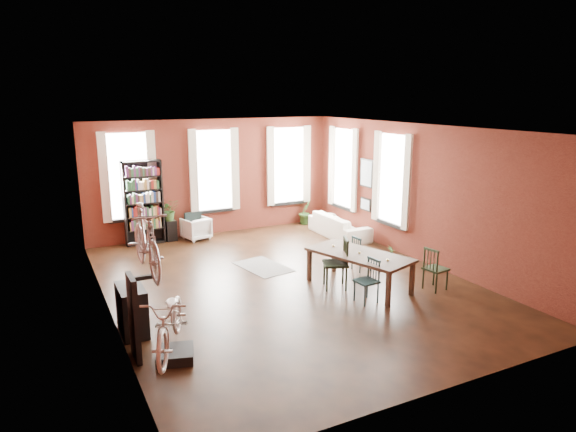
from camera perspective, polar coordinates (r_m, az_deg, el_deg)
room at (r=10.90m, az=-0.50°, el=4.35°), size 9.00×9.04×3.22m
dining_table at (r=10.56m, az=7.87°, el=-6.01°), size 1.59×2.33×0.73m
dining_chair_a at (r=9.85m, az=8.71°, el=-7.16°), size 0.41×0.41×0.84m
dining_chair_b at (r=10.44m, az=5.28°, el=-5.26°), size 0.63×0.63×1.04m
dining_chair_c at (r=10.76m, az=16.10°, el=-5.64°), size 0.46×0.46×0.88m
dining_chair_d at (r=11.58m, az=8.18°, el=-4.13°), size 0.38×0.38×0.78m
bookshelf at (r=13.85m, az=-15.77°, el=1.43°), size 1.00×0.32×2.20m
white_armchair at (r=14.13m, az=-10.19°, el=-1.25°), size 0.77×0.74×0.66m
cream_sofa at (r=14.25m, az=5.73°, el=-0.66°), size 0.61×2.08×0.81m
striped_rug at (r=11.79m, az=-2.80°, el=-5.65°), size 1.08×1.49×0.01m
bike_trainer at (r=8.07m, az=-12.43°, el=-14.80°), size 0.67×0.67×0.16m
bike_wall_rack at (r=7.99m, az=-16.76°, el=-10.82°), size 0.16×0.60×1.30m
console_table at (r=8.92m, az=-16.95°, el=-9.96°), size 0.40×0.80×0.80m
plant_stand at (r=14.15m, az=-12.88°, el=-1.58°), size 0.29×0.29×0.55m
plant_by_sofa at (r=15.58m, az=1.91°, el=-0.29°), size 0.68×0.85×0.33m
plant_small at (r=12.41m, az=11.29°, el=-4.62°), size 0.36×0.43×0.14m
bicycle_floor at (r=7.65m, az=-13.06°, el=-8.46°), size 0.95×1.11×1.78m
bicycle_hung at (r=7.56m, az=-15.65°, el=-0.24°), size 0.47×1.00×1.66m
plant_on_stand at (r=14.06m, az=-13.06°, el=0.40°), size 0.54×0.59×0.44m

